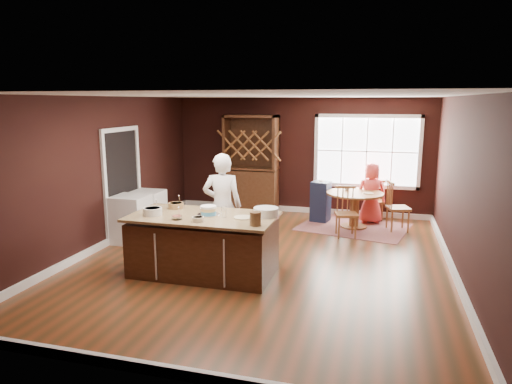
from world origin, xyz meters
The scene contains 27 objects.
room_shell centered at (0.00, 0.00, 1.35)m, with size 7.00×7.00×7.00m.
window centered at (1.50, 3.47, 1.50)m, with size 2.36×0.10×1.66m, color white, non-canonical shape.
doorway centered at (-2.97, 0.60, 1.02)m, with size 0.08×1.26×2.13m, color white, non-canonical shape.
kitchen_island centered at (-0.74, -0.84, 0.44)m, with size 2.21×1.16×0.92m.
dining_table centered at (1.33, 2.43, 0.53)m, with size 1.17×1.17×0.75m.
baker centered at (-0.71, -0.06, 0.89)m, with size 0.65×0.43×1.78m, color white.
layer_cake centered at (-0.67, -0.79, 0.99)m, with size 0.34×0.34×0.14m, color white, non-canonical shape.
bowl_blue centered at (-1.48, -1.01, 0.97)m, with size 0.28×0.28×0.11m, color white.
bowl_yellow centered at (-1.33, -0.53, 0.97)m, with size 0.24×0.24×0.09m, color olive.
bowl_pink centered at (-1.02, -1.17, 0.95)m, with size 0.16×0.16×0.06m, color silver.
bowl_olive centered at (-0.68, -1.19, 0.95)m, with size 0.18×0.18×0.07m, color #C9B194.
drinking_glass centered at (-0.39, -0.87, 1.00)m, with size 0.08×0.08×0.17m, color white.
dinner_plate centered at (-0.11, -0.84, 0.93)m, with size 0.27×0.27×0.02m, color beige.
white_tub centered at (0.19, -0.63, 0.98)m, with size 0.37×0.37×0.13m, color white.
stoneware_crock centered at (0.17, -1.18, 1.02)m, with size 0.16×0.16×0.19m, color brown.
rug centered at (1.33, 2.43, 0.01)m, with size 2.13×1.64×0.01m, color brown.
chair_east centered at (2.21, 2.42, 0.52)m, with size 0.44×0.42×1.04m, color #9B6935, non-canonical shape.
chair_south centered at (1.22, 1.70, 0.50)m, with size 0.42×0.40×1.00m, color #995622, non-canonical shape.
chair_north centered at (1.73, 3.17, 0.47)m, with size 0.40×0.38×0.95m, color brown, non-canonical shape.
seated_woman centered at (1.65, 2.90, 0.66)m, with size 0.65×0.42×1.32m, color #E94442.
high_chair centered at (0.58, 2.75, 0.46)m, with size 0.38×0.38×0.93m, color #262F46, non-canonical shape.
toddler centered at (0.58, 2.78, 0.81)m, with size 0.18×0.14×0.26m, color #8CA5BF, non-canonical shape.
table_plate centered at (1.61, 2.37, 0.76)m, with size 0.20×0.20×0.02m, color beige.
table_cup centered at (1.15, 2.63, 0.80)m, with size 0.12×0.12×0.10m, color silver.
hutch centered at (-1.14, 3.22, 1.15)m, with size 1.25×0.52×2.30m, color #422A12.
washer centered at (-2.64, 0.28, 0.45)m, with size 0.61×0.59×0.89m, color silver.
dryer centered at (-2.64, 0.92, 0.43)m, with size 0.59×0.57×0.86m, color white.
Camera 1 is at (1.79, -7.07, 2.61)m, focal length 32.00 mm.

